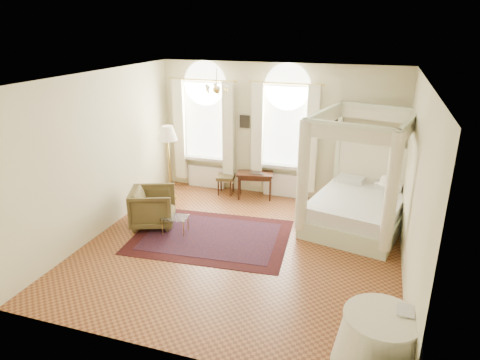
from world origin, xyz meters
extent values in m
plane|color=brown|center=(0.00, 0.00, 0.00)|extent=(6.00, 6.00, 0.00)
plane|color=beige|center=(0.00, 3.00, 1.65)|extent=(6.00, 0.00, 6.00)
plane|color=beige|center=(0.00, -3.00, 1.65)|extent=(6.00, 0.00, 6.00)
plane|color=beige|center=(-3.00, 0.00, 1.65)|extent=(0.00, 6.00, 6.00)
plane|color=beige|center=(3.00, 0.00, 1.65)|extent=(0.00, 6.00, 6.00)
plane|color=white|center=(0.00, 0.00, 3.30)|extent=(6.00, 6.00, 0.00)
cube|color=white|center=(-1.90, 2.97, 1.80)|extent=(1.10, 0.04, 1.90)
cylinder|color=white|center=(-1.90, 2.97, 2.75)|extent=(1.10, 0.04, 1.10)
cube|color=white|center=(-1.90, 2.88, 0.81)|extent=(1.32, 0.24, 0.08)
cube|color=white|center=(-2.57, 2.80, 1.55)|extent=(0.28, 0.14, 2.60)
cube|color=white|center=(-1.23, 2.80, 1.55)|extent=(0.28, 0.14, 2.60)
cube|color=white|center=(-1.90, 2.90, 0.30)|extent=(1.00, 0.12, 0.58)
cube|color=white|center=(0.20, 2.97, 1.80)|extent=(1.10, 0.04, 1.90)
cylinder|color=white|center=(0.20, 2.97, 2.75)|extent=(1.10, 0.04, 1.10)
cube|color=white|center=(0.20, 2.88, 0.81)|extent=(1.32, 0.24, 0.08)
cube|color=white|center=(-0.47, 2.80, 1.55)|extent=(0.28, 0.14, 2.60)
cube|color=white|center=(0.87, 2.80, 1.55)|extent=(0.28, 0.14, 2.60)
cube|color=white|center=(0.20, 2.90, 0.30)|extent=(1.00, 0.12, 0.58)
cylinder|color=gold|center=(-0.90, 1.20, 3.10)|extent=(0.02, 0.02, 0.40)
sphere|color=gold|center=(-0.90, 1.20, 2.88)|extent=(0.16, 0.16, 0.16)
sphere|color=#FAE5C2|center=(-0.68, 1.20, 2.95)|extent=(0.07, 0.07, 0.07)
sphere|color=#FAE5C2|center=(-0.79, 1.39, 2.95)|extent=(0.07, 0.07, 0.07)
sphere|color=#FAE5C2|center=(-1.01, 1.39, 2.95)|extent=(0.07, 0.07, 0.07)
sphere|color=#FAE5C2|center=(-1.12, 1.20, 2.95)|extent=(0.07, 0.07, 0.07)
sphere|color=#FAE5C2|center=(-1.01, 1.01, 2.95)|extent=(0.07, 0.07, 0.07)
sphere|color=#FAE5C2|center=(-0.79, 1.01, 2.95)|extent=(0.07, 0.07, 0.07)
cube|color=black|center=(-0.85, 2.97, 1.85)|extent=(0.26, 0.03, 0.32)
cube|color=black|center=(1.45, 2.97, 1.95)|extent=(0.22, 0.03, 0.26)
cube|color=beige|center=(2.09, 1.64, 0.19)|extent=(2.27, 2.59, 0.38)
cube|color=silver|center=(2.09, 1.64, 0.53)|extent=(2.14, 2.46, 0.30)
cube|color=white|center=(2.33, 2.69, 0.96)|extent=(1.79, 0.49, 1.28)
cube|color=beige|center=(1.50, 2.85, 1.23)|extent=(0.12, 0.12, 2.45)
cube|color=beige|center=(3.14, 2.48, 1.23)|extent=(0.12, 0.12, 2.45)
cube|color=beige|center=(1.03, 0.79, 1.23)|extent=(0.12, 0.12, 2.45)
cube|color=beige|center=(2.67, 0.42, 1.23)|extent=(0.12, 0.12, 2.45)
cube|color=beige|center=(2.32, 2.67, 2.45)|extent=(1.79, 0.49, 0.09)
cube|color=beige|center=(1.85, 0.61, 2.45)|extent=(1.79, 0.49, 0.09)
cube|color=beige|center=(1.26, 1.82, 2.45)|extent=(0.58, 2.20, 0.09)
cube|color=beige|center=(2.91, 1.45, 2.45)|extent=(0.58, 2.20, 0.09)
cube|color=white|center=(2.32, 2.67, 2.30)|extent=(1.84, 0.46, 0.30)
cube|color=white|center=(1.85, 0.61, 2.30)|extent=(1.84, 0.46, 0.30)
cube|color=white|center=(1.26, 1.82, 2.30)|extent=(0.56, 2.26, 0.30)
cube|color=white|center=(2.91, 1.45, 2.30)|extent=(0.56, 2.26, 0.30)
cylinder|color=white|center=(1.03, 0.79, 1.33)|extent=(0.23, 0.23, 2.24)
cylinder|color=white|center=(2.67, 0.42, 1.33)|extent=(0.23, 0.23, 2.24)
cube|color=#36180E|center=(2.70, 2.36, 0.32)|extent=(0.55, 0.53, 0.63)
cylinder|color=gold|center=(2.60, 2.33, 0.72)|extent=(0.11, 0.11, 0.18)
cone|color=#FAE5C2|center=(2.60, 2.33, 0.90)|extent=(0.25, 0.25, 0.20)
cube|color=#36180E|center=(-0.46, 2.58, 0.64)|extent=(0.96, 0.64, 0.05)
cube|color=#36180E|center=(-0.46, 2.58, 0.56)|extent=(0.86, 0.54, 0.09)
cylinder|color=#36180E|center=(-0.87, 2.67, 0.31)|extent=(0.04, 0.04, 0.62)
cylinder|color=#36180E|center=(-0.11, 2.83, 0.31)|extent=(0.04, 0.04, 0.62)
cylinder|color=#36180E|center=(-0.80, 2.32, 0.31)|extent=(0.04, 0.04, 0.62)
cylinder|color=#36180E|center=(-0.04, 2.49, 0.31)|extent=(0.04, 0.04, 0.62)
imported|color=black|center=(-0.39, 2.56, 0.68)|extent=(0.37, 0.25, 0.03)
cube|color=#4B3D20|center=(-1.24, 2.61, 0.45)|extent=(0.48, 0.48, 0.09)
cylinder|color=#36180E|center=(-1.38, 2.43, 0.20)|extent=(0.04, 0.04, 0.41)
cylinder|color=#36180E|center=(-1.06, 2.47, 0.20)|extent=(0.04, 0.04, 0.41)
cylinder|color=#36180E|center=(-1.43, 2.74, 0.20)|extent=(0.04, 0.04, 0.41)
cylinder|color=#36180E|center=(-1.11, 2.79, 0.20)|extent=(0.04, 0.04, 0.41)
imported|color=#4C3F20|center=(-2.12, 0.40, 0.42)|extent=(1.18, 1.17, 0.84)
cube|color=white|center=(-1.51, 0.21, 0.35)|extent=(0.57, 0.44, 0.02)
cylinder|color=gold|center=(-1.72, 0.03, 0.18)|extent=(0.02, 0.02, 0.35)
cylinder|color=gold|center=(-1.26, 0.09, 0.18)|extent=(0.02, 0.02, 0.35)
cylinder|color=gold|center=(-1.76, 0.33, 0.18)|extent=(0.02, 0.02, 0.35)
cylinder|color=gold|center=(-1.30, 0.39, 0.18)|extent=(0.02, 0.02, 0.35)
cylinder|color=gold|center=(-2.47, 1.91, 0.02)|extent=(0.33, 0.33, 0.03)
cylinder|color=gold|center=(-2.47, 1.91, 0.81)|extent=(0.04, 0.04, 1.63)
cone|color=#FAE5C2|center=(-2.47, 1.91, 1.68)|extent=(0.48, 0.48, 0.35)
cube|color=#390D0F|center=(-0.72, 0.26, 0.00)|extent=(3.33, 2.52, 0.01)
cube|color=black|center=(-0.72, 0.26, 0.01)|extent=(2.80, 1.98, 0.01)
cone|color=white|center=(2.62, -2.40, 0.38)|extent=(1.16, 1.16, 0.75)
cylinder|color=white|center=(2.62, -2.40, 0.77)|extent=(0.95, 0.95, 0.04)
imported|color=black|center=(2.78, -2.22, 0.81)|extent=(0.23, 0.29, 0.03)
camera|label=1|loc=(2.30, -7.07, 4.16)|focal=32.00mm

